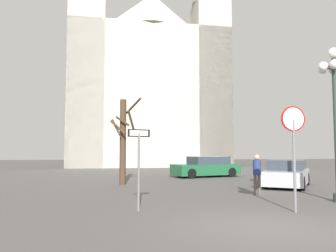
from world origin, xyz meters
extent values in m
plane|color=#514F4C|center=(0.00, 0.00, 0.00)|extent=(120.00, 120.00, 0.00)
cube|color=#BCB5A5|center=(-0.90, 33.78, 7.87)|extent=(18.59, 13.44, 15.74)
pyramid|color=#BCB5A5|center=(-0.59, 28.60, 17.49)|extent=(6.37, 2.37, 3.50)
cube|color=#BCB5A5|center=(-7.65, 29.10, 9.48)|extent=(4.08, 4.08, 18.97)
cube|color=#BCB5A5|center=(6.36, 29.94, 9.48)|extent=(4.08, 4.08, 18.97)
cylinder|color=slate|center=(1.60, 1.77, 1.35)|extent=(0.08, 0.08, 2.71)
cylinder|color=red|center=(1.60, 1.77, 2.75)|extent=(0.76, 0.08, 0.76)
cylinder|color=white|center=(1.60, 1.75, 2.75)|extent=(0.67, 0.04, 0.67)
cylinder|color=slate|center=(-2.95, 2.55, 1.16)|extent=(0.07, 0.07, 2.33)
cube|color=black|center=(-2.95, 2.55, 2.33)|extent=(0.68, 0.25, 0.23)
cube|color=white|center=(-2.95, 2.53, 2.33)|extent=(0.56, 0.19, 0.16)
cylinder|color=#2D3833|center=(4.08, 3.44, 2.56)|extent=(0.16, 0.16, 5.13)
sphere|color=white|center=(4.08, 3.44, 5.32)|extent=(0.39, 0.39, 0.39)
sphere|color=white|center=(4.29, 3.80, 4.81)|extent=(0.35, 0.35, 0.35)
cylinder|color=#2D3833|center=(4.19, 3.62, 4.81)|extent=(0.38, 0.25, 0.05)
sphere|color=white|center=(3.88, 3.80, 4.81)|extent=(0.35, 0.35, 0.35)
cylinder|color=#2D3833|center=(3.98, 3.62, 4.81)|extent=(0.38, 0.25, 0.05)
sphere|color=white|center=(3.67, 3.44, 4.81)|extent=(0.35, 0.35, 0.35)
cylinder|color=#2D3833|center=(3.88, 3.44, 4.81)|extent=(0.05, 0.41, 0.05)
sphere|color=white|center=(3.88, 3.08, 4.81)|extent=(0.35, 0.35, 0.35)
cylinder|color=#2D3833|center=(3.98, 3.26, 4.81)|extent=(0.38, 0.25, 0.05)
cylinder|color=#473323|center=(-3.51, 10.59, 2.28)|extent=(0.34, 0.34, 4.56)
cylinder|color=#473323|center=(-3.04, 10.40, 3.28)|extent=(0.52, 1.06, 1.26)
cylinder|color=#473323|center=(-2.95, 10.96, 4.28)|extent=(0.87, 1.23, 0.79)
cylinder|color=#473323|center=(-3.77, 10.22, 3.03)|extent=(0.88, 0.66, 0.79)
cylinder|color=#473323|center=(-3.87, 10.38, 3.04)|extent=(0.58, 0.86, 0.93)
cylinder|color=#473323|center=(-3.53, 10.25, 3.36)|extent=(0.76, 0.17, 0.56)
cube|color=#1E5B38|center=(2.12, 15.13, 0.51)|extent=(4.92, 3.12, 0.72)
cube|color=#333D47|center=(2.34, 15.19, 1.13)|extent=(2.94, 2.35, 0.53)
cylinder|color=black|center=(0.87, 13.87, 0.32)|extent=(0.68, 0.40, 0.64)
cylinder|color=black|center=(0.38, 15.47, 0.32)|extent=(0.68, 0.40, 0.64)
cylinder|color=black|center=(3.85, 14.78, 0.32)|extent=(0.68, 0.40, 0.64)
cylinder|color=black|center=(3.36, 16.38, 0.32)|extent=(0.68, 0.40, 0.64)
cube|color=#B7B7BC|center=(4.68, 8.43, 0.49)|extent=(3.82, 4.48, 0.67)
cube|color=#333D47|center=(4.80, 8.61, 1.08)|extent=(2.65, 2.85, 0.51)
cylinder|color=black|center=(4.58, 6.80, 0.32)|extent=(0.54, 0.66, 0.64)
cylinder|color=black|center=(3.22, 7.70, 0.32)|extent=(0.54, 0.66, 0.64)
cylinder|color=black|center=(6.15, 9.16, 0.32)|extent=(0.54, 0.66, 0.64)
cylinder|color=black|center=(4.78, 10.07, 0.32)|extent=(0.54, 0.66, 0.64)
cylinder|color=#594C47|center=(1.88, 5.57, 0.41)|extent=(0.12, 0.12, 0.81)
cylinder|color=#594C47|center=(2.03, 5.52, 0.41)|extent=(0.12, 0.12, 0.81)
cylinder|color=navy|center=(1.96, 5.54, 1.12)|extent=(0.32, 0.32, 0.61)
sphere|color=tan|center=(1.96, 5.54, 1.53)|extent=(0.22, 0.22, 0.22)
camera|label=1|loc=(-3.34, -7.65, 1.80)|focal=35.97mm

